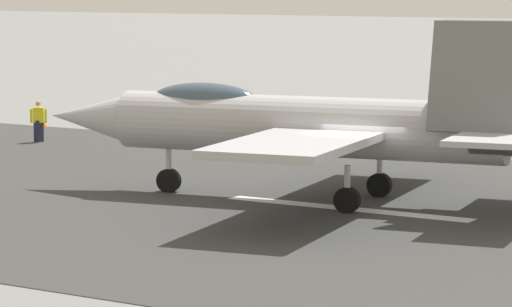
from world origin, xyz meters
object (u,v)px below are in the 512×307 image
at_px(crew_person, 39,122).
at_px(fighter_jet, 310,124).
at_px(marker_cone_mid, 335,143).
at_px(marker_cone_far, 42,122).

bearing_deg(crew_person, fighter_jet, 156.69).
height_order(marker_cone_mid, marker_cone_far, same).
relative_size(fighter_jet, marker_cone_far, 30.90).
xyz_separation_m(fighter_jet, crew_person, (17.32, -7.46, -1.52)).
relative_size(fighter_jet, crew_person, 9.76).
bearing_deg(crew_person, marker_cone_far, -50.58).
xyz_separation_m(crew_person, marker_cone_far, (3.64, -4.43, -0.60)).
bearing_deg(fighter_jet, marker_cone_mid, -64.72).
height_order(crew_person, marker_cone_far, crew_person).
xyz_separation_m(marker_cone_mid, marker_cone_far, (15.34, 0.00, 0.00)).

